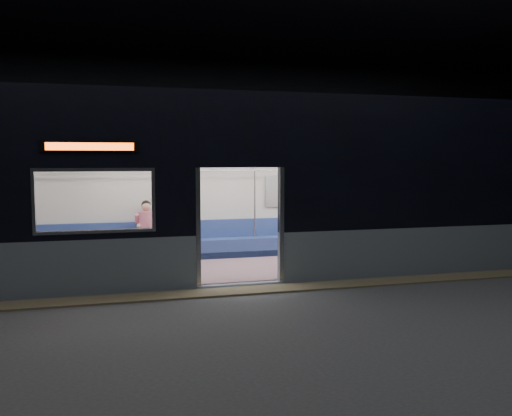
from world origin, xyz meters
name	(u,v)px	position (x,y,z in m)	size (l,w,h in m)	color
station_floor	(256,300)	(0.00, 0.00, -0.01)	(24.00, 14.00, 0.01)	#47494C
station_envelope	(256,61)	(0.00, 0.00, 3.66)	(24.00, 14.00, 5.00)	black
tactile_strip	(247,291)	(0.00, 0.55, 0.01)	(22.80, 0.50, 0.03)	#8C7F59
metro_car	(223,177)	(0.00, 2.54, 1.85)	(18.00, 3.04, 3.35)	gray
passenger	(147,227)	(-1.43, 3.55, 0.76)	(0.39, 0.64, 1.29)	black
handbag	(147,233)	(-1.45, 3.35, 0.66)	(0.27, 0.23, 0.13)	black
transit_map	(287,191)	(1.78, 3.85, 1.46)	(0.95, 0.03, 0.62)	white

